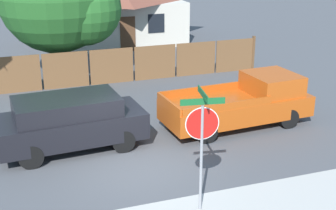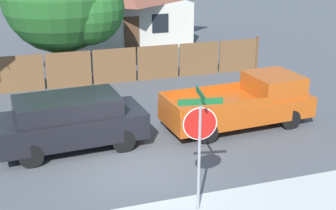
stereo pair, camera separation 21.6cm
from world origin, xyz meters
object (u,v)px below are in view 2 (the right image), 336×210
at_px(red_suv, 71,120).
at_px(orange_pickup, 245,103).
at_px(stop_sign, 200,131).
at_px(house, 120,7).

height_order(red_suv, orange_pickup, orange_pickup).
relative_size(red_suv, stop_sign, 1.50).
xyz_separation_m(house, orange_pickup, (0.90, -15.48, -1.32)).
height_order(house, orange_pickup, house).
bearing_deg(house, orange_pickup, -86.67).
relative_size(house, orange_pickup, 1.57).
bearing_deg(stop_sign, red_suv, 127.88).
bearing_deg(stop_sign, house, 92.23).
distance_m(red_suv, stop_sign, 5.29).
bearing_deg(orange_pickup, stop_sign, -131.69).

